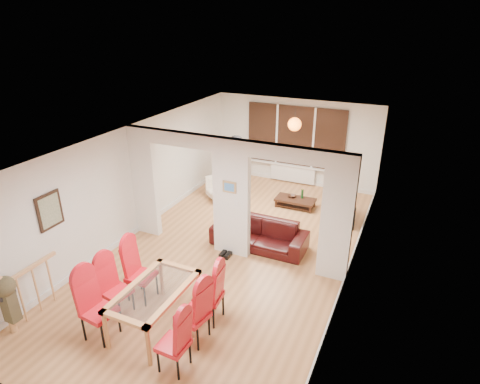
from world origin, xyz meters
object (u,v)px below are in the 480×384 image
Objects in this scene: dining_chair_lb at (116,288)px; bottle at (302,194)px; dining_chair_rb at (193,311)px; armchair at (222,188)px; coffee_table at (295,203)px; dining_chair_lc at (141,272)px; dining_chair_ra at (173,340)px; television at (344,210)px; sofa at (259,234)px; dining_chair_la at (99,307)px; dining_chair_rc at (208,292)px; dining_table at (156,307)px; bowl at (292,196)px; person at (234,166)px.

bottle is (1.69, 5.51, -0.16)m from dining_chair_lb.
bottle is (0.19, 5.50, -0.18)m from dining_chair_rb.
coffee_table is at bearing 46.74° from armchair.
dining_chair_lc is 1.56× the size of armchair.
television is (1.36, 5.75, -0.22)m from dining_chair_ra.
dining_chair_rb reaches higher than sofa.
dining_chair_ra is (1.42, -0.06, -0.06)m from dining_chair_la.
dining_chair_lc is 5.23m from bottle.
dining_chair_la is at bearing -67.99° from dining_chair_lb.
dining_chair_rc is 4.96m from armchair.
dining_table is 5.48m from bowl.
dining_chair_ra is at bearing 141.88° from television.
dining_chair_lb is 0.97× the size of dining_chair_rc.
bowl is (1.95, 0.42, -0.06)m from armchair.
dining_chair_la is at bearing 129.13° from television.
television is at bearing 85.77° from dining_chair_rb.
bottle is at bearing 89.85° from dining_chair_ra.
bottle is at bearing 7.95° from bowl.
dining_chair_lc is at bearing -107.44° from bottle.
person reaches higher than dining_chair_rb.
dining_table is 5.49m from person.
television is (3.18, -0.24, -0.60)m from person.
dining_chair_lc is at bearing 142.78° from dining_table.
dining_chair_rc reaches higher than dining_table.
television is at bearing -12.54° from bowl.
dining_chair_lb is at bearing -168.86° from dining_chair_rb.
bottle is at bearing 68.86° from dining_chair_lc.
dining_table is at bearing -101.49° from sofa.
person is 1.98m from coffee_table.
bottle is (2.22, 0.45, 0.05)m from armchair.
dining_chair_lb is 0.94× the size of dining_chair_lc.
dining_chair_lc is at bearing 87.11° from dining_chair_lb.
dining_table is at bearing -40.92° from dining_chair_lc.
sofa reaches higher than bottle.
dining_chair_rc is at bearing -3.08° from dining_chair_lc.
dining_chair_rb reaches higher than bowl.
dining_chair_rb is 0.52× the size of sofa.
dining_chair_lb reaches higher than dining_chair_ra.
coffee_table is at bearing 70.13° from dining_chair_lc.
coffee_table is (1.41, 4.88, -0.44)m from dining_chair_lc.
dining_table is 0.79m from dining_chair_lb.
dining_chair_lb is 1.50m from dining_chair_rb.
dining_chair_lc reaches higher than dining_chair_ra.
dining_chair_rb is at bearing 28.77° from dining_chair_la.
dining_chair_rc is at bearing 44.98° from dining_chair_la.
dining_chair_lc is 0.63× the size of person.
dining_chair_rc is (1.50, 0.53, 0.01)m from dining_chair_lb.
dining_chair_la is at bearing -139.17° from dining_table.
armchair is at bearing -170.56° from coffee_table.
sofa is at bearing 34.19° from person.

